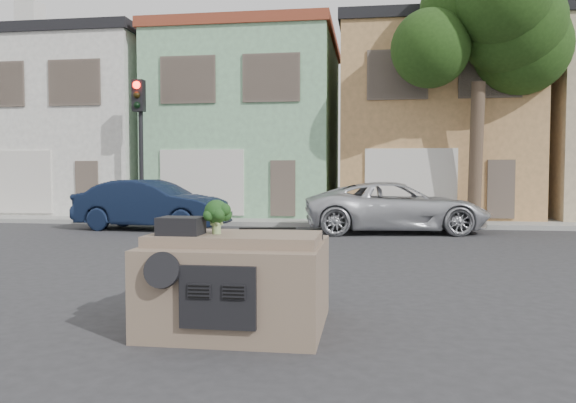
% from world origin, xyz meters
% --- Properties ---
extents(ground_plane, '(120.00, 120.00, 0.00)m').
position_xyz_m(ground_plane, '(0.00, 0.00, 0.00)').
color(ground_plane, '#303033').
rests_on(ground_plane, ground).
extents(sidewalk, '(40.00, 3.00, 0.15)m').
position_xyz_m(sidewalk, '(0.00, 10.50, 0.07)').
color(sidewalk, gray).
rests_on(sidewalk, ground).
extents(townhouse_white, '(7.20, 8.20, 7.55)m').
position_xyz_m(townhouse_white, '(-11.00, 14.50, 3.77)').
color(townhouse_white, silver).
rests_on(townhouse_white, ground).
extents(townhouse_mint, '(7.20, 8.20, 7.55)m').
position_xyz_m(townhouse_mint, '(-3.50, 14.50, 3.77)').
color(townhouse_mint, '#84BB8D').
rests_on(townhouse_mint, ground).
extents(townhouse_tan, '(7.20, 8.20, 7.55)m').
position_xyz_m(townhouse_tan, '(4.00, 14.50, 3.77)').
color(townhouse_tan, tan).
rests_on(townhouse_tan, ground).
extents(navy_sedan, '(4.96, 2.16, 1.58)m').
position_xyz_m(navy_sedan, '(-5.29, 7.51, 0.00)').
color(navy_sedan, '#121E38').
rests_on(navy_sedan, ground).
extents(silver_pickup, '(5.79, 3.25, 1.53)m').
position_xyz_m(silver_pickup, '(2.33, 7.85, 0.00)').
color(silver_pickup, silver).
rests_on(silver_pickup, ground).
extents(traffic_signal, '(0.40, 0.40, 5.10)m').
position_xyz_m(traffic_signal, '(-6.50, 9.50, 2.55)').
color(traffic_signal, black).
rests_on(traffic_signal, ground).
extents(tree_near, '(4.40, 4.00, 8.50)m').
position_xyz_m(tree_near, '(5.00, 9.80, 4.25)').
color(tree_near, '#1F3C12').
rests_on(tree_near, ground).
extents(car_dashboard, '(2.00, 1.80, 1.12)m').
position_xyz_m(car_dashboard, '(0.00, -3.00, 0.56)').
color(car_dashboard, '#74604E').
rests_on(car_dashboard, ground).
extents(instrument_hump, '(0.48, 0.38, 0.20)m').
position_xyz_m(instrument_hump, '(-0.58, -3.35, 1.22)').
color(instrument_hump, black).
rests_on(instrument_hump, car_dashboard).
extents(wiper_arm, '(0.69, 0.15, 0.02)m').
position_xyz_m(wiper_arm, '(0.28, -2.62, 1.13)').
color(wiper_arm, black).
rests_on(wiper_arm, car_dashboard).
extents(broccoli, '(0.39, 0.39, 0.40)m').
position_xyz_m(broccoli, '(-0.21, -3.21, 1.32)').
color(broccoli, '#163513').
rests_on(broccoli, car_dashboard).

